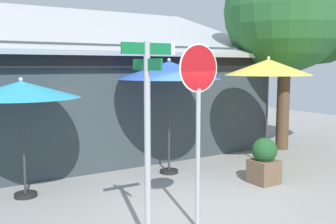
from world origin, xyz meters
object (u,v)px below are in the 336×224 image
(street_sign_post, at_px, (148,124))
(patio_umbrella_royal_blue_center, at_px, (169,71))
(patio_umbrella_mustard_right, at_px, (268,68))
(shade_tree, at_px, (294,13))
(sidewalk_planter, at_px, (264,161))
(patio_umbrella_teal_left, at_px, (21,91))
(stop_sign, at_px, (198,102))

(street_sign_post, relative_size, patio_umbrella_royal_blue_center, 1.06)
(patio_umbrella_royal_blue_center, relative_size, patio_umbrella_mustard_right, 0.98)
(patio_umbrella_mustard_right, distance_m, shade_tree, 2.80)
(patio_umbrella_royal_blue_center, bearing_deg, street_sign_post, -126.60)
(patio_umbrella_mustard_right, relative_size, sidewalk_planter, 2.77)
(patio_umbrella_teal_left, xyz_separation_m, sidewalk_planter, (4.68, -1.84, -1.60))
(street_sign_post, relative_size, patio_umbrella_teal_left, 1.23)
(shade_tree, bearing_deg, stop_sign, -150.72)
(patio_umbrella_teal_left, relative_size, shade_tree, 0.39)
(shade_tree, bearing_deg, patio_umbrella_royal_blue_center, -175.40)
(street_sign_post, distance_m, sidewalk_planter, 4.04)
(stop_sign, distance_m, shade_tree, 7.25)
(stop_sign, height_order, patio_umbrella_teal_left, stop_sign)
(patio_umbrella_royal_blue_center, bearing_deg, stop_sign, -114.20)
(patio_umbrella_teal_left, height_order, shade_tree, shade_tree)
(patio_umbrella_teal_left, relative_size, sidewalk_planter, 2.32)
(stop_sign, distance_m, patio_umbrella_mustard_right, 4.68)
(stop_sign, height_order, sidewalk_planter, stop_sign)
(patio_umbrella_teal_left, relative_size, patio_umbrella_royal_blue_center, 0.86)
(patio_umbrella_royal_blue_center, xyz_separation_m, sidewalk_planter, (1.34, -1.82, -1.96))
(sidewalk_planter, bearing_deg, street_sign_post, -160.81)
(street_sign_post, xyz_separation_m, stop_sign, (0.94, 0.07, 0.25))
(shade_tree, xyz_separation_m, sidewalk_planter, (-3.36, -2.20, -3.64))
(street_sign_post, distance_m, shade_tree, 8.15)
(stop_sign, bearing_deg, patio_umbrella_royal_blue_center, 65.80)
(patio_umbrella_royal_blue_center, xyz_separation_m, patio_umbrella_mustard_right, (2.64, -0.61, 0.06))
(stop_sign, distance_m, patio_umbrella_teal_left, 3.63)
(street_sign_post, height_order, patio_umbrella_royal_blue_center, street_sign_post)
(patio_umbrella_royal_blue_center, distance_m, patio_umbrella_mustard_right, 2.71)
(street_sign_post, bearing_deg, patio_umbrella_royal_blue_center, 53.40)
(sidewalk_planter, bearing_deg, patio_umbrella_teal_left, 158.52)
(patio_umbrella_mustard_right, bearing_deg, patio_umbrella_royal_blue_center, 166.87)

